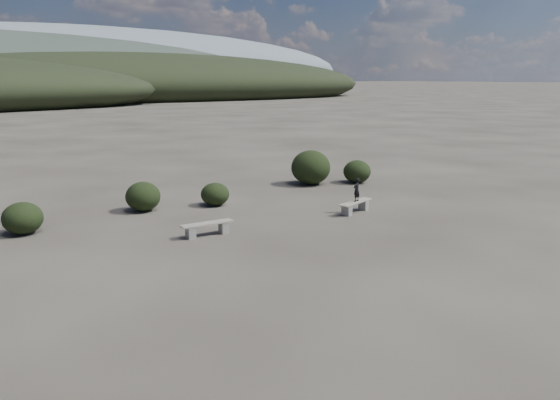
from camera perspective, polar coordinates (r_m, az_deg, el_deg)
ground at (r=13.88m, az=7.97°, el=-7.10°), size 1200.00×1200.00×0.00m
bench_left at (r=16.58m, az=-7.60°, el=-2.90°), size 1.64×0.41×0.41m
bench_right at (r=19.42m, az=7.88°, el=-0.61°), size 1.66×0.77×0.41m
seated_person at (r=19.34m, az=8.01°, el=1.08°), size 0.34×0.27×0.83m
shrub_a at (r=18.34m, az=-25.31°, el=-1.73°), size 1.20×1.20×0.98m
shrub_b at (r=20.04m, az=-14.12°, el=0.36°), size 1.23×1.23×1.06m
shrub_c at (r=20.45m, az=-6.80°, el=0.60°), size 1.06×1.06×0.85m
shrub_d at (r=24.36m, az=3.23°, el=3.42°), size 1.75×1.75×1.53m
shrub_e at (r=24.97m, az=8.05°, el=2.97°), size 1.24×1.24×1.03m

